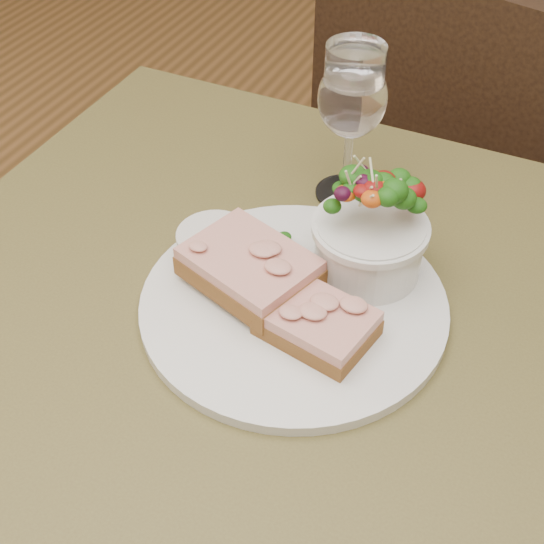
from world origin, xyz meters
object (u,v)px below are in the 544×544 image
at_px(dinner_plate, 294,304).
at_px(wine_glass, 352,103).
at_px(cafe_table, 267,391).
at_px(salad_bowl, 371,225).
at_px(ramekin, 215,245).
at_px(sandwich_back, 250,268).
at_px(chair_far, 447,256).
at_px(sandwich_front, 317,323).

height_order(dinner_plate, wine_glass, wine_glass).
bearing_deg(cafe_table, salad_bowl, 59.66).
distance_m(ramekin, salad_bowl, 0.16).
relative_size(sandwich_back, wine_glass, 0.85).
height_order(ramekin, wine_glass, wine_glass).
bearing_deg(sandwich_back, dinner_plate, 17.94).
xyz_separation_m(cafe_table, salad_bowl, (0.06, 0.11, 0.17)).
xyz_separation_m(chair_far, ramekin, (-0.14, -0.65, 0.49)).
relative_size(cafe_table, salad_bowl, 6.30).
relative_size(chair_far, dinner_plate, 2.93).
relative_size(dinner_plate, sandwich_front, 2.69).
xyz_separation_m(ramekin, salad_bowl, (0.15, 0.05, 0.04)).
height_order(chair_far, ramekin, chair_far).
bearing_deg(cafe_table, chair_far, 85.37).
bearing_deg(wine_glass, sandwich_back, -97.53).
distance_m(sandwich_front, salad_bowl, 0.12).
bearing_deg(chair_far, sandwich_front, 103.94).
relative_size(ramekin, salad_bowl, 0.57).
bearing_deg(sandwich_front, ramekin, 170.25).
distance_m(chair_far, ramekin, 0.83).
relative_size(sandwich_front, salad_bowl, 0.90).
height_order(sandwich_front, ramekin, ramekin).
height_order(cafe_table, sandwich_back, sandwich_back).
bearing_deg(dinner_plate, wine_glass, 96.40).
height_order(dinner_plate, salad_bowl, salad_bowl).
xyz_separation_m(sandwich_front, sandwich_back, (-0.09, 0.03, 0.01)).
bearing_deg(cafe_table, ramekin, 147.15).
distance_m(sandwich_back, wine_glass, 0.22).
height_order(sandwich_back, ramekin, sandwich_back).
height_order(sandwich_back, wine_glass, wine_glass).
bearing_deg(wine_glass, salad_bowl, -60.34).
height_order(salad_bowl, wine_glass, wine_glass).
relative_size(chair_far, sandwich_front, 7.87).
relative_size(cafe_table, dinner_plate, 2.60).
relative_size(sandwich_front, sandwich_back, 0.77).
distance_m(sandwich_back, salad_bowl, 0.13).
bearing_deg(cafe_table, dinner_plate, 67.87).
bearing_deg(wine_glass, dinner_plate, -83.60).
xyz_separation_m(sandwich_front, ramekin, (-0.14, 0.05, 0.01)).
xyz_separation_m(sandwich_front, salad_bowl, (0.01, 0.11, 0.04)).
bearing_deg(sandwich_front, chair_far, 100.71).
bearing_deg(ramekin, chair_far, 77.64).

